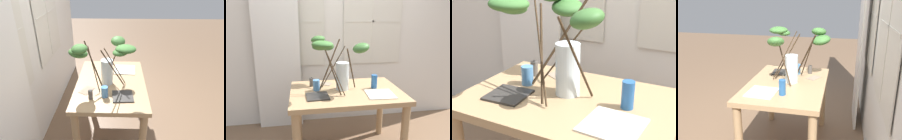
# 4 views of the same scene
# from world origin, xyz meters

# --- Properties ---
(back_wall_with_windows) EXTENTS (4.01, 0.14, 2.66)m
(back_wall_with_windows) POSITION_xyz_m (0.00, 0.94, 1.34)
(back_wall_with_windows) COLOR silver
(back_wall_with_windows) RESTS_ON ground
(curtain_sheer_side) EXTENTS (0.59, 0.03, 2.25)m
(curtain_sheer_side) POSITION_xyz_m (-0.78, 0.77, 1.12)
(curtain_sheer_side) COLOR white
(curtain_sheer_side) RESTS_ON ground
(dining_table) EXTENTS (1.18, 0.82, 0.77)m
(dining_table) POSITION_xyz_m (0.00, 0.00, 0.64)
(dining_table) COLOR tan
(dining_table) RESTS_ON ground
(vase_with_branches) EXTENTS (0.66, 0.77, 0.57)m
(vase_with_branches) POSITION_xyz_m (-0.12, 0.07, 1.12)
(vase_with_branches) COLOR silver
(vase_with_branches) RESTS_ON dining_table
(drinking_glass_blue_left) EXTENTS (0.07, 0.07, 0.12)m
(drinking_glass_blue_left) POSITION_xyz_m (-0.31, 0.06, 0.83)
(drinking_glass_blue_left) COLOR #4C84BC
(drinking_glass_blue_left) RESTS_ON dining_table
(drinking_glass_blue_right) EXTENTS (0.07, 0.07, 0.15)m
(drinking_glass_blue_right) POSITION_xyz_m (0.32, 0.03, 0.84)
(drinking_glass_blue_right) COLOR #235693
(drinking_glass_blue_right) RESTS_ON dining_table
(plate_square_left) EXTENTS (0.23, 0.23, 0.01)m
(plate_square_left) POSITION_xyz_m (-0.32, -0.14, 0.77)
(plate_square_left) COLOR #2D2B28
(plate_square_left) RESTS_ON dining_table
(plate_square_right) EXTENTS (0.29, 0.29, 0.01)m
(plate_square_right) POSITION_xyz_m (0.32, -0.18, 0.77)
(plate_square_right) COLOR silver
(plate_square_right) RESTS_ON dining_table
(napkin_folded) EXTENTS (0.19, 0.17, 0.00)m
(napkin_folded) POSITION_xyz_m (-0.21, 0.26, 0.77)
(napkin_folded) COLOR gray
(napkin_folded) RESTS_ON dining_table
(pillar_candle) EXTENTS (0.05, 0.05, 0.11)m
(pillar_candle) POSITION_xyz_m (-0.36, 0.20, 0.82)
(pillar_candle) COLOR #514C47
(pillar_candle) RESTS_ON dining_table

